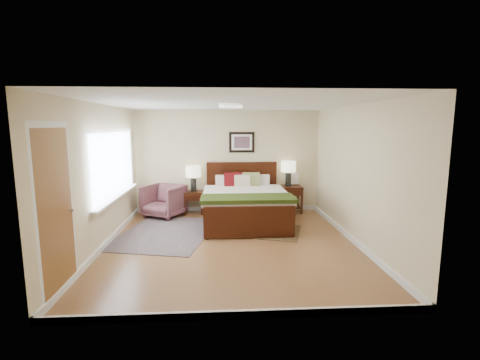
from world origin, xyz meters
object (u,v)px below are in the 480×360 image
(lamp_right, at_px, (288,169))
(rug_persian, at_px, (166,233))
(bed, at_px, (245,198))
(lamp_left, at_px, (193,174))
(nightstand_right, at_px, (288,197))
(armchair, at_px, (164,201))
(nightstand_left, at_px, (194,196))

(lamp_right, relative_size, rug_persian, 0.26)
(bed, distance_m, lamp_left, 1.53)
(bed, distance_m, nightstand_right, 1.43)
(lamp_right, bearing_deg, bed, -142.07)
(nightstand_right, height_order, armchair, armchair)
(nightstand_right, xyz_separation_m, lamp_right, (-0.00, 0.01, 0.70))
(bed, distance_m, nightstand_left, 1.47)
(nightstand_right, relative_size, lamp_left, 1.08)
(lamp_left, xyz_separation_m, rug_persian, (-0.45, -1.57, -0.97))
(nightstand_left, relative_size, armchair, 0.66)
(rug_persian, bearing_deg, nightstand_left, 86.13)
(bed, height_order, lamp_right, lamp_right)
(nightstand_left, xyz_separation_m, nightstand_right, (2.31, 0.01, -0.04))
(bed, height_order, nightstand_right, bed)
(bed, xyz_separation_m, nightstand_left, (-1.18, 0.86, -0.13))
(armchair, bearing_deg, bed, 8.78)
(bed, relative_size, lamp_left, 3.70)
(nightstand_right, distance_m, rug_persian, 3.19)
(nightstand_left, xyz_separation_m, lamp_right, (2.31, 0.02, 0.66))
(bed, distance_m, rug_persian, 1.85)
(nightstand_left, distance_m, lamp_left, 0.55)
(lamp_left, relative_size, armchair, 0.73)
(lamp_left, relative_size, rug_persian, 0.26)
(nightstand_left, height_order, armchair, armchair)
(bed, bearing_deg, nightstand_right, 37.50)
(lamp_right, bearing_deg, armchair, -174.84)
(nightstand_right, height_order, rug_persian, nightstand_right)
(bed, bearing_deg, lamp_right, 37.93)
(nightstand_right, height_order, lamp_right, lamp_right)
(armchair, distance_m, rug_persian, 1.37)
(bed, xyz_separation_m, lamp_right, (1.13, 0.88, 0.53))
(lamp_right, bearing_deg, rug_persian, -150.45)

